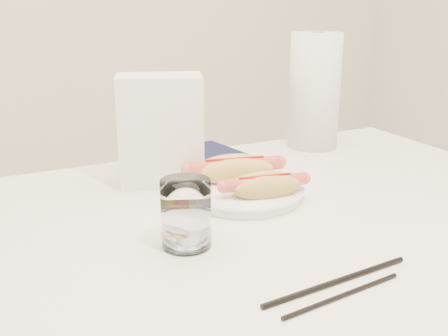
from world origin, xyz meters
name	(u,v)px	position (x,y,z in m)	size (l,w,h in m)	color
table	(251,248)	(0.00, 0.00, 0.69)	(1.20, 0.80, 0.75)	white
plate	(244,193)	(0.03, 0.08, 0.76)	(0.21, 0.21, 0.02)	white
hotdog_left	(235,170)	(0.03, 0.13, 0.79)	(0.18, 0.10, 0.05)	#D6AE55
hotdog_right	(265,186)	(0.04, 0.03, 0.79)	(0.15, 0.08, 0.04)	tan
water_glass	(186,214)	(-0.14, -0.05, 0.80)	(0.07, 0.07, 0.10)	white
chopstick_near	(337,281)	(-0.01, -0.24, 0.75)	(0.01, 0.01, 0.24)	black
chopstick_far	(343,295)	(-0.02, -0.27, 0.75)	(0.01, 0.01, 0.19)	black
napkin_box	(161,130)	(-0.08, 0.22, 0.86)	(0.16, 0.09, 0.21)	silver
navy_napkin	(202,156)	(0.06, 0.34, 0.75)	(0.17, 0.17, 0.01)	#101533
paper_towel_roll	(314,91)	(0.34, 0.32, 0.88)	(0.12, 0.12, 0.27)	white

